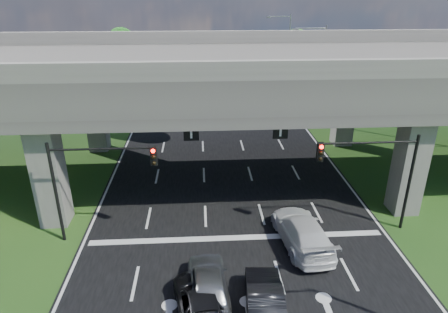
{
  "coord_description": "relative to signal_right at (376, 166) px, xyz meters",
  "views": [
    {
      "loc": [
        -1.98,
        -15.86,
        13.56
      ],
      "look_at": [
        -0.42,
        9.1,
        2.79
      ],
      "focal_mm": 32.0,
      "sensor_mm": 36.0,
      "label": 1
    }
  ],
  "objects": [
    {
      "name": "car_white",
      "position": [
        -4.26,
        -1.25,
        -3.32
      ],
      "size": [
        2.92,
        5.95,
        1.67
      ],
      "primitive_type": "imported",
      "rotation": [
        0.0,
        0.0,
        3.25
      ],
      "color": "silver",
      "rests_on": "road"
    },
    {
      "name": "overpass",
      "position": [
        -7.82,
        8.06,
        3.73
      ],
      "size": [
        80.0,
        15.0,
        10.0
      ],
      "color": "#312F2D",
      "rests_on": "ground"
    },
    {
      "name": "tree_left_near",
      "position": [
        -21.78,
        22.06,
        0.63
      ],
      "size": [
        4.5,
        4.5,
        7.8
      ],
      "color": "black",
      "rests_on": "ground"
    },
    {
      "name": "streetlight_beyond",
      "position": [
        2.27,
        36.06,
        1.66
      ],
      "size": [
        3.38,
        0.25,
        10.0
      ],
      "color": "gray",
      "rests_on": "ground"
    },
    {
      "name": "tree_right_mid",
      "position": [
        8.22,
        32.06,
        -0.01
      ],
      "size": [
        3.91,
        3.9,
        6.76
      ],
      "color": "black",
      "rests_on": "ground"
    },
    {
      "name": "car_trailing",
      "position": [
        -9.95,
        -6.19,
        -3.49
      ],
      "size": [
        2.86,
        5.08,
        1.34
      ],
      "primitive_type": "imported",
      "rotation": [
        0.0,
        0.0,
        3.28
      ],
      "color": "black",
      "rests_on": "road"
    },
    {
      "name": "tree_right_far",
      "position": [
        4.22,
        40.06,
        0.63
      ],
      "size": [
        4.5,
        4.5,
        7.8
      ],
      "color": "black",
      "rests_on": "ground"
    },
    {
      "name": "car_dark",
      "position": [
        -7.17,
        -6.33,
        -3.4
      ],
      "size": [
        1.92,
        4.67,
        1.5
      ],
      "primitive_type": "imported",
      "rotation": [
        0.0,
        0.0,
        3.07
      ],
      "color": "black",
      "rests_on": "road"
    },
    {
      "name": "car_silver",
      "position": [
        -9.62,
        -5.07,
        -3.37
      ],
      "size": [
        2.08,
        4.7,
        1.57
      ],
      "primitive_type": "imported",
      "rotation": [
        0.0,
        0.0,
        3.19
      ],
      "color": "gray",
      "rests_on": "road"
    },
    {
      "name": "signal_left",
      "position": [
        -15.65,
        0.0,
        0.0
      ],
      "size": [
        5.76,
        0.54,
        6.0
      ],
      "color": "black",
      "rests_on": "ground"
    },
    {
      "name": "tree_left_mid",
      "position": [
        -24.78,
        30.06,
        -0.01
      ],
      "size": [
        3.91,
        3.9,
        6.76
      ],
      "color": "black",
      "rests_on": "ground"
    },
    {
      "name": "road",
      "position": [
        -7.82,
        6.06,
        -4.17
      ],
      "size": [
        18.0,
        120.0,
        0.03
      ],
      "primitive_type": "cube",
      "color": "black",
      "rests_on": "ground"
    },
    {
      "name": "ground",
      "position": [
        -7.82,
        -3.94,
        -4.19
      ],
      "size": [
        160.0,
        160.0,
        0.0
      ],
      "primitive_type": "plane",
      "color": "#1D4416",
      "rests_on": "ground"
    },
    {
      "name": "streetlight_far",
      "position": [
        2.27,
        20.06,
        1.66
      ],
      "size": [
        3.38,
        0.25,
        10.0
      ],
      "color": "gray",
      "rests_on": "ground"
    },
    {
      "name": "warehouse",
      "position": [
        -33.82,
        31.06,
        -2.19
      ],
      "size": [
        20.0,
        10.0,
        4.0
      ],
      "primitive_type": "cube",
      "color": "#9E9E99",
      "rests_on": "ground"
    },
    {
      "name": "signal_right",
      "position": [
        0.0,
        0.0,
        0.0
      ],
      "size": [
        5.76,
        0.54,
        6.0
      ],
      "color": "black",
      "rests_on": "ground"
    },
    {
      "name": "tree_right_near",
      "position": [
        5.22,
        24.06,
        0.31
      ],
      "size": [
        4.2,
        4.2,
        7.28
      ],
      "color": "black",
      "rests_on": "ground"
    },
    {
      "name": "tree_left_far",
      "position": [
        -20.78,
        38.06,
        0.95
      ],
      "size": [
        4.8,
        4.8,
        8.32
      ],
      "color": "black",
      "rests_on": "ground"
    }
  ]
}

